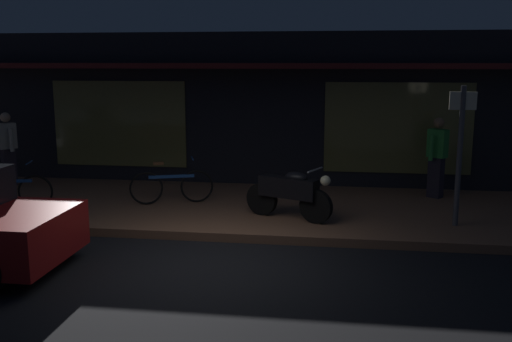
# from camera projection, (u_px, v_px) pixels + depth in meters

# --- Properties ---
(ground_plane) EXTENTS (60.00, 60.00, 0.00)m
(ground_plane) POSITION_uv_depth(u_px,v_px,m) (205.00, 262.00, 8.64)
(ground_plane) COLOR black
(sidewalk_slab) EXTENTS (18.00, 4.00, 0.15)m
(sidewalk_slab) POSITION_uv_depth(u_px,v_px,m) (239.00, 208.00, 11.54)
(sidewalk_slab) COLOR brown
(sidewalk_slab) RESTS_ON ground_plane
(storefront_building) EXTENTS (18.00, 3.30, 3.60)m
(storefront_building) POSITION_uv_depth(u_px,v_px,m) (262.00, 108.00, 14.52)
(storefront_building) COLOR black
(storefront_building) RESTS_ON ground_plane
(motorcycle) EXTENTS (1.61, 0.85, 0.97)m
(motorcycle) POSITION_uv_depth(u_px,v_px,m) (290.00, 192.00, 10.37)
(motorcycle) COLOR black
(motorcycle) RESTS_ON sidewalk_slab
(bicycle_parked) EXTENTS (1.58, 0.64, 0.91)m
(bicycle_parked) POSITION_uv_depth(u_px,v_px,m) (172.00, 186.00, 11.55)
(bicycle_parked) COLOR black
(bicycle_parked) RESTS_ON sidewalk_slab
(bicycle_extra) EXTENTS (1.62, 0.54, 0.91)m
(bicycle_extra) POSITION_uv_depth(u_px,v_px,m) (8.00, 191.00, 11.10)
(bicycle_extra) COLOR black
(bicycle_extra) RESTS_ON sidewalk_slab
(person_photographer) EXTENTS (0.54, 0.44, 1.67)m
(person_photographer) POSITION_uv_depth(u_px,v_px,m) (8.00, 147.00, 13.16)
(person_photographer) COLOR #28232D
(person_photographer) RESTS_ON sidewalk_slab
(person_bystander) EXTENTS (0.45, 0.53, 1.67)m
(person_bystander) POSITION_uv_depth(u_px,v_px,m) (437.00, 156.00, 11.98)
(person_bystander) COLOR #28232D
(person_bystander) RESTS_ON sidewalk_slab
(sign_post) EXTENTS (0.44, 0.09, 2.40)m
(sign_post) POSITION_uv_depth(u_px,v_px,m) (460.00, 148.00, 9.81)
(sign_post) COLOR #47474C
(sign_post) RESTS_ON sidewalk_slab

